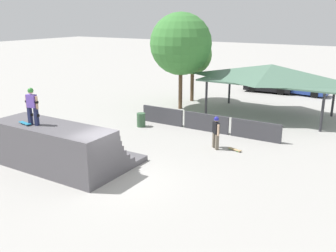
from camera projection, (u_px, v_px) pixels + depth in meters
name	position (u px, v px, depth m)	size (l,w,h in m)	color
ground_plane	(115.00, 181.00, 15.55)	(160.00, 160.00, 0.00)	#A3A09B
quarter_pipe_ramp	(60.00, 148.00, 16.82)	(5.94, 3.99, 2.03)	#565459
skater_on_deck	(32.00, 104.00, 16.00)	(0.71, 0.28, 1.64)	#1E2347
skateboard_on_deck	(25.00, 123.00, 16.33)	(0.81, 0.34, 0.09)	silver
bystander_walking	(216.00, 130.00, 19.07)	(0.57, 0.52, 1.71)	#6B6051
skateboard_on_ground	(235.00, 149.00, 19.02)	(0.80, 0.42, 0.09)	green
barrier_fence	(206.00, 123.00, 22.11)	(8.92, 0.12, 1.05)	#3D3D42
pavilion_shelter	(271.00, 73.00, 24.89)	(8.82, 4.84, 3.50)	#2D2D33
tree_beside_pavilion	(193.00, 55.00, 29.09)	(3.00, 3.00, 5.16)	brown
tree_far_back	(181.00, 44.00, 26.29)	(4.37, 4.37, 6.87)	brown
trash_bin	(141.00, 120.00, 23.03)	(0.52, 0.52, 0.85)	#385B3D
parked_car_black	(268.00, 85.00, 33.35)	(4.20, 1.95, 1.27)	black
parked_car_blue	(302.00, 88.00, 32.32)	(4.40, 2.10, 1.27)	navy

